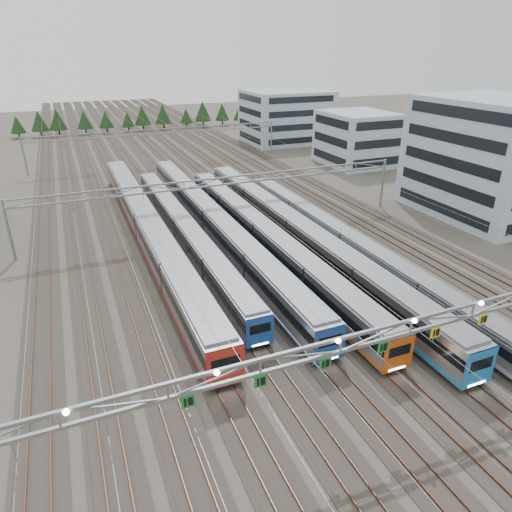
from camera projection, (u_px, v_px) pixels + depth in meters
name	position (u px, v px, depth m)	size (l,w,h in m)	color
ground	(397.00, 408.00, 34.21)	(400.00, 400.00, 0.00)	#47423A
track_bed	(148.00, 145.00, 117.44)	(54.00, 260.00, 5.42)	#2D2823
train_a	(147.00, 226.00, 62.38)	(3.16, 65.83, 4.12)	black
train_b	(184.00, 231.00, 61.79)	(2.69, 52.66, 3.49)	black
train_c	(213.00, 221.00, 64.47)	(2.97, 63.91, 3.87)	black
train_d	(263.00, 236.00, 59.85)	(2.86, 55.45, 3.72)	black
train_e	(296.00, 232.00, 60.73)	(3.03, 61.76, 3.95)	black
train_f	(348.00, 244.00, 57.77)	(2.54, 56.92, 3.30)	black
gantry_near	(411.00, 330.00, 31.13)	(56.36, 0.61, 8.08)	gray
gantry_mid	(223.00, 187.00, 65.08)	(56.36, 0.36, 8.00)	gray
gantry_far	(158.00, 136.00, 102.82)	(56.36, 0.36, 8.00)	gray
depot_bldg_south	(493.00, 158.00, 70.95)	(18.00, 22.00, 17.82)	#ABBECC
depot_bldg_mid	(357.00, 138.00, 103.22)	(14.00, 16.00, 11.51)	#ABBECC
depot_bldg_north	(286.00, 117.00, 127.37)	(22.00, 18.00, 13.77)	#ABBECC
treeline	(115.00, 118.00, 142.88)	(87.50, 5.60, 7.02)	#332114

